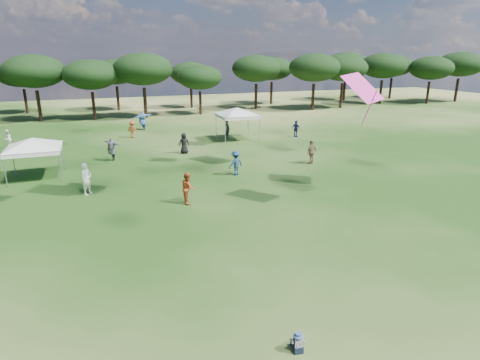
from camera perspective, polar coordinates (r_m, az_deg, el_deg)
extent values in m
cylinder|color=black|center=(51.55, -26.66, 9.39)|extent=(0.40, 0.40, 3.46)
ellipsoid|color=black|center=(51.28, -27.25, 13.59)|extent=(6.73, 6.73, 3.63)
cylinder|color=black|center=(50.20, -20.08, 9.85)|extent=(0.37, 0.37, 3.21)
ellipsoid|color=black|center=(49.92, -20.51, 13.86)|extent=(6.24, 6.24, 3.36)
cylinder|color=black|center=(50.21, -13.33, 10.63)|extent=(0.41, 0.41, 3.56)
ellipsoid|color=black|center=(49.94, -13.65, 15.09)|extent=(6.91, 6.91, 3.73)
cylinder|color=black|center=(52.00, -5.66, 10.85)|extent=(0.33, 0.33, 2.88)
ellipsoid|color=black|center=(51.74, -5.77, 14.33)|extent=(5.60, 5.60, 3.02)
cylinder|color=black|center=(57.22, 2.28, 11.79)|extent=(0.39, 0.39, 3.44)
ellipsoid|color=black|center=(56.98, 2.33, 15.58)|extent=(6.69, 6.69, 3.60)
cylinder|color=black|center=(56.89, 10.34, 11.54)|extent=(0.40, 0.40, 3.53)
ellipsoid|color=black|center=(56.65, 10.56, 15.45)|extent=(6.86, 6.86, 3.70)
cylinder|color=black|center=(59.91, 14.20, 11.55)|extent=(0.40, 0.40, 3.47)
ellipsoid|color=black|center=(59.67, 14.48, 15.19)|extent=(6.74, 6.74, 3.63)
cylinder|color=black|center=(66.72, 19.36, 11.70)|extent=(0.41, 0.41, 3.57)
ellipsoid|color=black|center=(66.51, 19.71, 15.06)|extent=(6.94, 6.94, 3.74)
cylinder|color=black|center=(69.88, 25.15, 11.18)|extent=(0.38, 0.38, 3.35)
ellipsoid|color=black|center=(69.68, 25.55, 14.18)|extent=(6.51, 6.51, 3.51)
cylinder|color=black|center=(75.00, 28.42, 11.18)|extent=(0.42, 0.42, 3.66)
ellipsoid|color=black|center=(74.81, 28.87, 14.22)|extent=(7.10, 7.10, 3.83)
cylinder|color=black|center=(59.20, -28.16, 9.82)|extent=(0.36, 0.36, 3.11)
ellipsoid|color=black|center=(58.97, -28.64, 13.10)|extent=(6.05, 6.05, 3.26)
cylinder|color=black|center=(58.22, -16.97, 11.04)|extent=(0.37, 0.37, 3.20)
ellipsoid|color=black|center=(57.98, -17.28, 14.49)|extent=(6.21, 6.21, 3.35)
cylinder|color=black|center=(58.72, -6.92, 11.60)|extent=(0.34, 0.34, 2.99)
ellipsoid|color=black|center=(58.49, -7.04, 14.81)|extent=(5.81, 5.81, 3.13)
cylinder|color=black|center=(63.48, 4.47, 12.24)|extent=(0.38, 0.38, 3.31)
ellipsoid|color=black|center=(63.26, 4.55, 15.53)|extent=(6.43, 6.43, 3.47)
cylinder|color=black|center=(70.78, 14.62, 12.41)|extent=(0.42, 0.42, 3.64)
ellipsoid|color=black|center=(70.58, 14.88, 15.63)|extent=(7.06, 7.06, 3.81)
cylinder|color=black|center=(75.97, 20.61, 12.11)|extent=(0.40, 0.40, 3.46)
ellipsoid|color=black|center=(75.78, 20.92, 14.96)|extent=(6.72, 6.72, 3.62)
cylinder|color=gray|center=(26.33, -30.44, 0.98)|extent=(0.06, 0.06, 1.86)
cylinder|color=gray|center=(25.93, -24.21, 1.64)|extent=(0.06, 0.06, 1.86)
cylinder|color=gray|center=(29.08, -29.53, 2.48)|extent=(0.06, 0.06, 1.86)
cylinder|color=gray|center=(28.72, -23.89, 3.10)|extent=(0.06, 0.06, 1.86)
cube|color=silver|center=(27.29, -27.28, 3.87)|extent=(3.11, 3.11, 0.25)
pyramid|color=silver|center=(27.15, -27.49, 5.35)|extent=(6.20, 6.20, 0.60)
cylinder|color=gray|center=(33.88, -2.11, 6.87)|extent=(0.06, 0.06, 2.22)
cylinder|color=gray|center=(34.83, 2.82, 7.15)|extent=(0.06, 0.06, 2.22)
cylinder|color=gray|center=(36.81, -3.43, 7.69)|extent=(0.06, 0.06, 2.22)
cylinder|color=gray|center=(37.69, 1.16, 7.95)|extent=(0.06, 0.06, 2.22)
cube|color=silver|center=(35.60, -0.39, 9.12)|extent=(3.44, 3.44, 0.25)
pyramid|color=silver|center=(35.50, -0.39, 10.28)|extent=(6.60, 6.60, 0.60)
cube|color=black|center=(11.23, 8.24, -22.63)|extent=(0.28, 0.28, 0.18)
cube|color=black|center=(11.36, 7.52, -22.33)|extent=(0.13, 0.23, 0.10)
cube|color=black|center=(11.40, 8.35, -22.20)|extent=(0.13, 0.23, 0.10)
cube|color=white|center=(11.10, 8.28, -21.85)|extent=(0.25, 0.20, 0.24)
cylinder|color=white|center=(11.11, 7.41, -21.77)|extent=(0.12, 0.24, 0.14)
cylinder|color=white|center=(11.19, 8.93, -21.52)|extent=(0.12, 0.24, 0.14)
sphere|color=#E0B293|center=(11.00, 8.32, -21.20)|extent=(0.16, 0.16, 0.16)
cone|color=#4C6CB2|center=(10.98, 8.33, -21.04)|extent=(0.27, 0.27, 0.03)
cylinder|color=#4C6CB2|center=(10.96, 8.34, -20.89)|extent=(0.18, 0.18, 0.07)
imported|color=#AE401D|center=(20.54, -7.42, -1.13)|extent=(0.69, 0.84, 1.62)
imported|color=#846248|center=(28.29, 10.14, 3.96)|extent=(1.08, 0.78, 1.69)
imported|color=black|center=(31.13, -7.97, 5.19)|extent=(0.82, 0.58, 1.60)
imported|color=white|center=(23.19, -20.97, 0.15)|extent=(0.75, 0.74, 1.74)
imported|color=navy|center=(25.19, -0.62, 2.43)|extent=(1.15, 0.90, 1.56)
imported|color=navy|center=(37.55, 7.98, 7.23)|extent=(0.75, 0.98, 1.55)
imported|color=#A4431B|center=(38.21, -15.07, 6.99)|extent=(1.13, 1.10, 1.55)
imported|color=#444548|center=(30.07, -17.78, 4.14)|extent=(1.41, 2.06, 1.65)
imported|color=#2B2A2F|center=(36.57, -1.80, 7.27)|extent=(0.53, 0.70, 1.74)
imported|color=navy|center=(41.93, -13.68, 8.16)|extent=(2.19, 1.81, 1.83)
imported|color=white|center=(37.66, -30.18, 5.06)|extent=(0.66, 0.81, 1.53)
plane|color=#E539A0|center=(20.20, 17.04, 12.45)|extent=(2.44, 2.04, 1.39)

